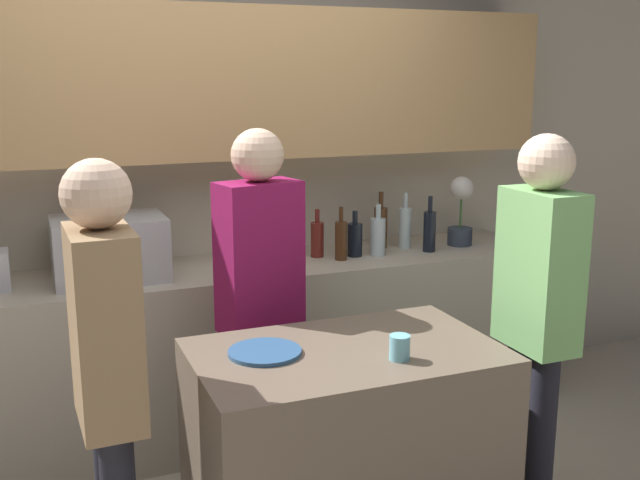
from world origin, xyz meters
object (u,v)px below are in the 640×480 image
Objects in this scene: potted_plant at (461,211)px; plate_on_island at (265,352)px; person_right at (108,369)px; bottle_4 at (381,227)px; person_left at (537,303)px; bottle_6 at (429,230)px; bottle_2 at (355,239)px; cup_0 at (400,347)px; microwave at (110,248)px; bottle_5 at (405,227)px; bottle_1 at (341,240)px; bottle_0 at (317,239)px; bottle_3 at (378,236)px; person_center at (260,288)px.

plate_on_island is (-1.56, -1.20, -0.20)m from potted_plant.
person_right is (-0.54, -0.09, 0.05)m from plate_on_island.
bottle_4 is 0.19× the size of person_left.
bottle_6 is at bearing -40.17° from bottle_4.
bottle_6 is at bearing -7.39° from bottle_2.
cup_0 is 0.97m from person_right.
person_right is (-0.16, -1.28, -0.10)m from microwave.
bottle_2 is at bearing 10.44° from person_left.
bottle_2 is 1.91m from person_right.
potted_plant is 1.97m from plate_on_island.
cup_0 is (0.42, -0.22, 0.04)m from plate_on_island.
plate_on_island is (-1.22, -1.24, -0.12)m from bottle_5.
bottle_1 is 1.09× the size of plate_on_island.
cup_0 is (-0.68, -1.53, -0.08)m from bottle_4.
person_right is at bearing -133.01° from bottle_0.
potted_plant is 4.51× the size of cup_0.
person_right is (-1.66, -0.02, -0.02)m from person_left.
person_left is 1.01× the size of person_right.
bottle_6 is (0.09, -0.12, -0.00)m from bottle_5.
bottle_2 is 0.88× the size of bottle_3.
potted_plant reaches higher than cup_0.
bottle_6 is (0.62, -0.12, 0.02)m from bottle_0.
bottle_4 reaches higher than bottle_0.
potted_plant is 1.52× the size of plate_on_island.
person_right reaches higher than bottle_2.
cup_0 is (-0.81, -1.47, -0.08)m from bottle_5.
bottle_5 reaches higher than bottle_3.
person_left is (-0.20, -1.19, -0.05)m from bottle_6.
potted_plant reaches higher than bottle_0.
bottle_1 is 0.36m from bottle_4.
bottle_4 is 1.67m from cup_0.
bottle_3 is at bearing 126.99° from person_right.
bottle_5 is 2.21m from person_right.
bottle_4 is 1.01× the size of bottle_5.
bottle_0 is at bearing -140.00° from person_center.
bottle_4 is at bearing 128.69° from person_right.
person_center is at bearing -153.15° from bottle_6.
microwave is at bearing 177.54° from bottle_6.
bottle_1 reaches higher than bottle_3.
person_right is (-1.33, -1.22, -0.05)m from bottle_1.
person_center is 1.02× the size of person_right.
person_left is at bearing -74.58° from bottle_1.
person_left is (1.50, -1.26, -0.08)m from microwave.
person_right is (-1.43, -1.27, -0.04)m from bottle_2.
bottle_1 is at bearing 74.81° from cup_0.
bottle_6 is 1.73m from plate_on_island.
bottle_0 is 0.16× the size of person_left.
plate_on_island is at bearing 97.46° from person_right.
bottle_3 reaches higher than bottle_0.
cup_0 reaches higher than plate_on_island.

